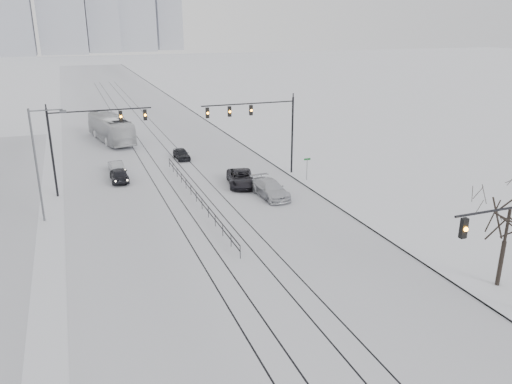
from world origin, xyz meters
The scene contains 16 objects.
road centered at (0.00, 60.00, 0.01)m, with size 22.00×260.00×0.02m, color silver.
sidewalk_east centered at (13.50, 60.00, 0.08)m, with size 5.00×260.00×0.16m, color silver.
curb centered at (11.05, 60.00, 0.06)m, with size 0.10×260.00×0.12m, color gray.
tram_rails centered at (0.00, 40.00, 0.02)m, with size 5.30×180.00×0.01m.
traffic_mast_ne centered at (8.15, 34.99, 5.76)m, with size 9.60×0.37×8.00m.
traffic_mast_nw centered at (-8.52, 36.00, 5.57)m, with size 9.10×0.37×8.00m.
street_light_west centered at (-12.20, 30.00, 5.21)m, with size 2.73×0.25×9.00m.
bare_tree centered at (13.20, 9.00, 4.49)m, with size 4.40×4.40×6.10m.
median_fence centered at (0.00, 30.00, 0.53)m, with size 0.06×24.00×1.00m.
street_sign centered at (11.80, 32.00, 1.61)m, with size 0.70×0.06×2.40m.
sedan_sb_inner centered at (-5.69, 38.58, 0.71)m, with size 1.68×4.18×1.43m, color black.
sedan_sb_outer centered at (-5.64, 42.20, 0.61)m, with size 1.30×3.71×1.22m, color #9B9FA2.
sedan_nb_front centered at (5.25, 33.11, 0.74)m, with size 2.45×5.30×1.47m, color black.
sedan_nb_right centered at (6.63, 28.94, 0.76)m, with size 2.14×5.26×1.53m, color silver.
sedan_nb_far centered at (2.00, 44.86, 0.62)m, with size 1.46×3.63×1.24m, color black.
box_truck centered at (-4.73, 57.24, 1.72)m, with size 2.88×12.32×3.43m, color silver.
Camera 1 is at (-9.68, -10.71, 15.06)m, focal length 35.00 mm.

